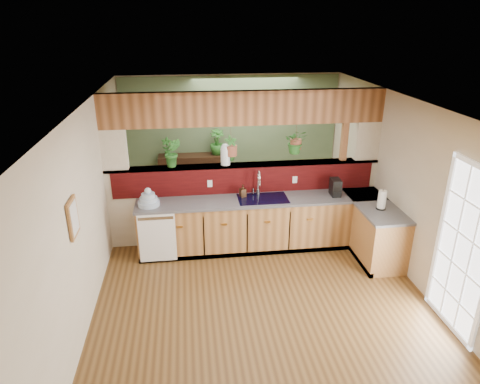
{
  "coord_description": "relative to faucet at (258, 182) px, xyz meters",
  "views": [
    {
      "loc": [
        -0.94,
        -5.39,
        3.66
      ],
      "look_at": [
        -0.16,
        0.7,
        1.15
      ],
      "focal_mm": 32.0,
      "sensor_mm": 36.0,
      "label": 1
    }
  ],
  "objects": [
    {
      "name": "shelf_plant_b",
      "position": [
        -0.52,
        2.12,
        0.12
      ],
      "size": [
        0.36,
        0.36,
        0.53
      ],
      "primitive_type": "imported",
      "rotation": [
        0.0,
        0.0,
        0.22
      ],
      "color": "#235C1F",
      "rests_on": "shelving_console"
    },
    {
      "name": "soap_dispenser",
      "position": [
        -0.27,
        -0.04,
        -0.13
      ],
      "size": [
        0.12,
        0.12,
        0.21
      ],
      "primitive_type": "imported",
      "rotation": [
        0.0,
        0.0,
        0.32
      ],
      "color": "#3B2515",
      "rests_on": "countertop"
    },
    {
      "name": "wall_right",
      "position": [
        2.1,
        -1.13,
        0.17
      ],
      "size": [
        0.02,
        7.0,
        2.6
      ],
      "primitive_type": "cube",
      "color": "beige",
      "rests_on": "ground"
    },
    {
      "name": "ground",
      "position": [
        -0.2,
        -1.13,
        -1.13
      ],
      "size": [
        4.6,
        7.0,
        0.01
      ],
      "primitive_type": "cube",
      "color": "brown",
      "rests_on": "ground"
    },
    {
      "name": "wall_left",
      "position": [
        -2.5,
        -1.13,
        0.17
      ],
      "size": [
        0.02,
        7.0,
        2.6
      ],
      "primitive_type": "cube",
      "color": "beige",
      "rests_on": "ground"
    },
    {
      "name": "wall_back",
      "position": [
        -0.2,
        2.37,
        0.17
      ],
      "size": [
        4.6,
        0.02,
        2.6
      ],
      "primitive_type": "cube",
      "color": "beige",
      "rests_on": "ground"
    },
    {
      "name": "header_beam",
      "position": [
        -0.2,
        0.22,
        1.19
      ],
      "size": [
        4.6,
        0.15,
        0.55
      ],
      "primitive_type": "cube",
      "color": "brown",
      "rests_on": "ground"
    },
    {
      "name": "shelving_console",
      "position": [
        -1.03,
        2.12,
        -0.63
      ],
      "size": [
        1.47,
        0.42,
        0.97
      ],
      "primitive_type": "cube",
      "rotation": [
        0.0,
        0.0,
        -0.02
      ],
      "color": "black",
      "rests_on": "ground"
    },
    {
      "name": "hanging_plant_b",
      "position": [
        0.66,
        0.22,
        0.79
      ],
      "size": [
        0.41,
        0.37,
        0.53
      ],
      "color": "brown",
      "rests_on": "header_beam"
    },
    {
      "name": "glass_jar",
      "position": [
        -0.52,
        0.22,
        0.44
      ],
      "size": [
        0.16,
        0.16,
        0.36
      ],
      "color": "silver",
      "rests_on": "pass_through_ledge"
    },
    {
      "name": "navy_sink",
      "position": [
        0.05,
        -0.16,
        -0.31
      ],
      "size": [
        0.82,
        0.5,
        0.18
      ],
      "color": "black",
      "rests_on": "countertop"
    },
    {
      "name": "faucet",
      "position": [
        0.0,
        0.0,
        0.0
      ],
      "size": [
        0.19,
        0.19,
        0.43
      ],
      "color": "#B7B7B2",
      "rests_on": "countertop"
    },
    {
      "name": "pass_through_partition",
      "position": [
        -0.17,
        0.21,
        0.06
      ],
      "size": [
        4.6,
        0.21,
        2.6
      ],
      "color": "beige",
      "rests_on": "ground"
    },
    {
      "name": "ledge_plant_left",
      "position": [
        -1.38,
        0.22,
        0.5
      ],
      "size": [
        0.28,
        0.23,
        0.48
      ],
      "primitive_type": "imported",
      "rotation": [
        0.0,
        0.0,
        0.07
      ],
      "color": "#235C1F",
      "rests_on": "pass_through_ledge"
    },
    {
      "name": "shelf_plant_a",
      "position": [
        -1.56,
        2.12,
        0.05
      ],
      "size": [
        0.22,
        0.16,
        0.39
      ],
      "primitive_type": "imported",
      "rotation": [
        0.0,
        0.0,
        -0.08
      ],
      "color": "#235C1F",
      "rests_on": "shelving_console"
    },
    {
      "name": "ceiling",
      "position": [
        -0.2,
        -1.13,
        1.47
      ],
      "size": [
        4.6,
        7.0,
        0.01
      ],
      "primitive_type": "cube",
      "color": "brown",
      "rests_on": "ground"
    },
    {
      "name": "dishwasher",
      "position": [
        -1.68,
        -0.47,
        -0.68
      ],
      "size": [
        0.58,
        0.03,
        0.82
      ],
      "color": "white",
      "rests_on": "ground"
    },
    {
      "name": "hanging_plant_a",
      "position": [
        -0.43,
        0.22,
        0.67
      ],
      "size": [
        0.26,
        0.22,
        0.55
      ],
      "color": "brown",
      "rests_on": "header_beam"
    },
    {
      "name": "countertop",
      "position": [
        0.64,
        -0.27,
        -0.68
      ],
      "size": [
        4.14,
        1.52,
        0.9
      ],
      "color": "#906031",
      "rests_on": "ground"
    },
    {
      "name": "paper_towel",
      "position": [
        1.8,
        -0.79,
        -0.09
      ],
      "size": [
        0.15,
        0.15,
        0.32
      ],
      "color": "black",
      "rests_on": "countertop"
    },
    {
      "name": "framed_print",
      "position": [
        -2.47,
        -1.93,
        0.42
      ],
      "size": [
        0.04,
        0.35,
        0.45
      ],
      "color": "#906031",
      "rests_on": "wall_left"
    },
    {
      "name": "pass_through_ledge",
      "position": [
        -0.2,
        0.22,
        0.24
      ],
      "size": [
        4.6,
        0.21,
        0.04
      ],
      "primitive_type": "cube",
      "color": "brown",
      "rests_on": "ground"
    },
    {
      "name": "sage_backwall",
      "position": [
        -0.2,
        2.35,
        0.17
      ],
      "size": [
        4.55,
        0.02,
        2.55
      ],
      "primitive_type": "cube",
      "color": "#536B49",
      "rests_on": "ground"
    },
    {
      "name": "coffee_maker",
      "position": [
        1.28,
        -0.17,
        -0.1
      ],
      "size": [
        0.15,
        0.25,
        0.28
      ],
      "rotation": [
        0.0,
        0.0,
        -0.05
      ],
      "color": "black",
      "rests_on": "countertop"
    },
    {
      "name": "floor_plant",
      "position": [
        0.62,
        1.35,
        -0.8
      ],
      "size": [
        0.76,
        0.72,
        0.66
      ],
      "primitive_type": "imported",
      "rotation": [
        0.0,
        0.0,
        0.43
      ],
      "color": "#235C1F",
      "rests_on": "ground"
    },
    {
      "name": "french_door",
      "position": [
        2.07,
        -2.43,
        -0.08
      ],
      "size": [
        0.06,
        1.02,
        2.16
      ],
      "primitive_type": "cube",
      "color": "white",
      "rests_on": "ground"
    },
    {
      "name": "dish_stack",
      "position": [
        -1.79,
        -0.2,
        -0.14
      ],
      "size": [
        0.34,
        0.34,
        0.3
      ],
      "color": "#A3B7D2",
      "rests_on": "countertop"
    }
  ]
}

